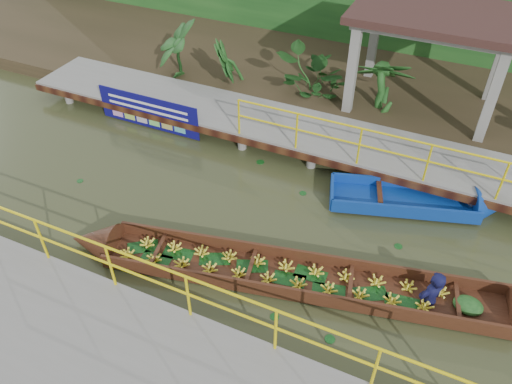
% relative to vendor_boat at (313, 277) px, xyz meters
% --- Properties ---
extents(ground, '(80.00, 80.00, 0.00)m').
position_rel_vendor_boat_xyz_m(ground, '(-2.36, 1.00, -0.20)').
color(ground, '#2C341A').
rests_on(ground, ground).
extents(land_strip, '(30.00, 8.00, 0.45)m').
position_rel_vendor_boat_xyz_m(land_strip, '(-2.36, 8.50, 0.02)').
color(land_strip, '#2F2717').
rests_on(land_strip, ground).
extents(far_dock, '(16.00, 2.06, 1.66)m').
position_rel_vendor_boat_xyz_m(far_dock, '(-2.34, 4.43, 0.27)').
color(far_dock, gray).
rests_on(far_dock, ground).
extents(pavilion, '(4.40, 3.00, 3.00)m').
position_rel_vendor_boat_xyz_m(pavilion, '(0.64, 7.30, 2.61)').
color(pavilion, gray).
rests_on(pavilion, ground).
extents(vendor_boat, '(9.95, 3.02, 2.00)m').
position_rel_vendor_boat_xyz_m(vendor_boat, '(0.00, 0.00, 0.00)').
color(vendor_boat, '#351B0E').
rests_on(vendor_boat, ground).
extents(moored_blue_boat, '(4.07, 2.11, 0.94)m').
position_rel_vendor_boat_xyz_m(moored_blue_boat, '(2.05, 3.43, -0.04)').
color(moored_blue_boat, navy).
rests_on(moored_blue_boat, ground).
extents(blue_banner, '(3.23, 0.04, 1.01)m').
position_rel_vendor_boat_xyz_m(blue_banner, '(-6.19, 3.48, 0.35)').
color(blue_banner, '#0E0B5E').
rests_on(blue_banner, ground).
extents(tropical_plants, '(14.06, 1.06, 1.32)m').
position_rel_vendor_boat_xyz_m(tropical_plants, '(-0.56, 6.30, 0.91)').
color(tropical_plants, '#143F16').
rests_on(tropical_plants, ground).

